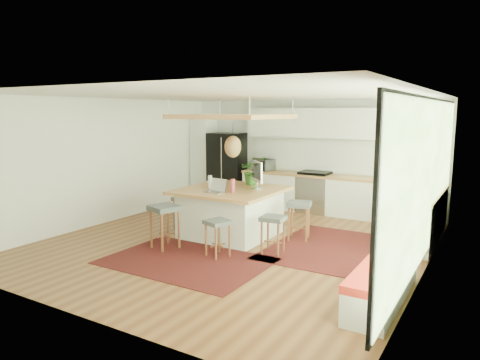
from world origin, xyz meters
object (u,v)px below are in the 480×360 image
Objects in this scene: island at (231,212)px; stool_right_back at (299,221)px; monitor at (257,176)px; microwave at (264,163)px; stool_right_front at (273,233)px; stool_near_left at (165,229)px; stool_near_right at (218,236)px; fridge at (228,168)px; laptop at (214,186)px; island_plant at (253,174)px; stool_left_side at (184,212)px.

island reaches higher than stool_right_back.
microwave is (-1.21, 2.56, -0.09)m from monitor.
microwave is at bearing 120.21° from stool_right_front.
stool_near_left is 1.24× the size of stool_near_right.
laptop is (1.78, -3.25, 0.12)m from fridge.
stool_near_left reaches higher than stool_right_back.
stool_right_back is 1.92× the size of laptop.
monitor reaches higher than stool_right_back.
stool_near_left is at bearing -136.63° from stool_right_back.
fridge is at bearing 142.71° from stool_right_back.
island_plant is (0.13, 0.66, 0.69)m from island.
stool_near_left is 1.91m from stool_right_front.
island is at bearing 2.48° from stool_left_side.
monitor reaches higher than microwave.
stool_near_right is at bearing 5.82° from stool_near_left.
stool_left_side is at bearing 166.87° from stool_right_front.
island is at bearing -64.05° from fridge.
stool_near_right is 1.79m from stool_right_back.
stool_left_side reaches higher than stool_right_front.
fridge reaches higher than stool_right_front.
stool_near_left is 1.30× the size of monitor.
stool_right_front is at bearing -93.03° from stool_right_back.
stool_near_left is 1.33× the size of island_plant.
island_plant is (-0.37, 1.88, 0.80)m from stool_near_right.
island_plant is (-1.14, 0.26, 0.80)m from stool_right_back.
monitor is 0.53m from island_plant.
laptop is 0.64× the size of monitor.
monitor is at bearing -169.41° from stool_right_back.
monitor reaches higher than island_plant.
laptop is at bearing -59.08° from microwave.
island is 0.77m from laptop.
stool_right_front is 1.09× the size of monitor.
stool_right_front is at bearing 22.41° from stool_near_left.
microwave is (-0.71, 3.30, 0.05)m from laptop.
stool_right_back is at bearing 55.21° from monitor.
stool_near_left is 2.04m from monitor.
stool_right_front is at bearing -41.00° from microwave.
stool_left_side is at bearing -83.22° from fridge.
stool_near_right is at bearing -78.85° from island_plant.
island_plant reaches higher than stool_near_left.
stool_right_front is at bearing 2.72° from laptop.
stool_near_right is (0.50, -1.21, -0.11)m from island.
island_plant is at bearing 101.15° from stool_near_right.
stool_left_side is 1.77× the size of laptop.
microwave is at bearing 112.48° from island_plant.
stool_left_side is (0.72, -2.81, -0.57)m from fridge.
island is at bearing -106.49° from monitor.
island is 3.09× the size of monitor.
island is 1.33m from stool_right_back.
fridge is 2.95m from stool_left_side.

